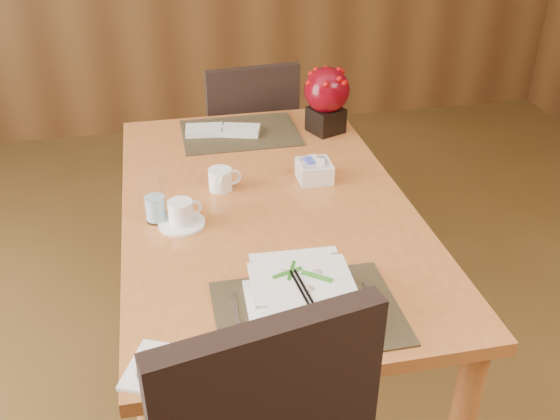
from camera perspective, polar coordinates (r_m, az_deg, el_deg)
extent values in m
cube|color=#C06F35|center=(1.99, -1.26, 0.19)|extent=(0.90, 1.50, 0.04)
cylinder|color=#C06F35|center=(2.76, -11.85, -0.17)|extent=(0.07, 0.07, 0.71)
cylinder|color=#C06F35|center=(2.84, 3.98, 1.49)|extent=(0.07, 0.07, 0.71)
cube|color=black|center=(1.54, 2.57, -9.35)|extent=(0.45, 0.33, 0.01)
cube|color=black|center=(2.47, -3.65, 7.06)|extent=(0.45, 0.33, 0.01)
cube|color=white|center=(1.54, 1.91, -9.22)|extent=(0.27, 0.27, 0.01)
cube|color=white|center=(1.51, 1.94, -7.79)|extent=(0.19, 0.19, 0.09)
cylinder|color=tan|center=(1.51, 1.94, -7.72)|extent=(0.17, 0.17, 0.07)
cylinder|color=white|center=(1.89, -8.96, -1.21)|extent=(0.14, 0.14, 0.01)
cylinder|color=white|center=(1.87, -9.06, -0.18)|extent=(0.09, 0.09, 0.07)
cylinder|color=black|center=(1.86, -9.14, 0.63)|extent=(0.07, 0.07, 0.01)
cylinder|color=white|center=(1.89, -11.41, 1.03)|extent=(0.08, 0.08, 0.15)
cube|color=white|center=(2.11, 3.16, 3.56)|extent=(0.11, 0.11, 0.07)
cube|color=black|center=(2.47, 4.20, 8.23)|extent=(0.15, 0.15, 0.10)
sphere|color=maroon|center=(2.43, 4.31, 10.88)|extent=(0.18, 0.18, 0.18)
cube|color=white|center=(1.42, -10.66, -14.09)|extent=(0.20, 0.20, 0.01)
cube|color=black|center=(3.05, -3.26, 5.15)|extent=(0.46, 0.46, 0.06)
cube|color=black|center=(2.77, -2.43, 8.32)|extent=(0.41, 0.08, 0.46)
cylinder|color=black|center=(3.34, -0.96, 3.29)|extent=(0.03, 0.03, 0.40)
cylinder|color=black|center=(3.05, 0.89, 0.35)|extent=(0.03, 0.03, 0.40)
cylinder|color=black|center=(3.27, -6.90, 2.43)|extent=(0.03, 0.03, 0.40)
cylinder|color=black|center=(2.97, -5.60, -0.67)|extent=(0.03, 0.03, 0.40)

